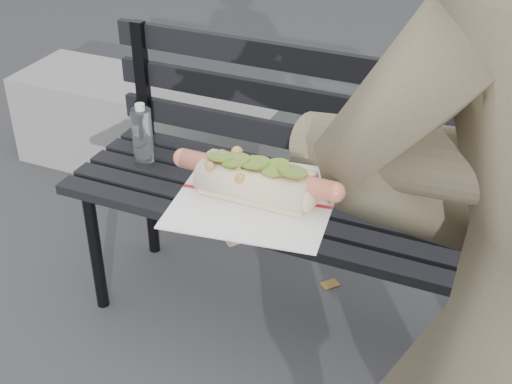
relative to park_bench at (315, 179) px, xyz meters
The scene contains 3 objects.
park_bench is the anchor object (origin of this frame).
concrete_block 1.21m from the park_bench, 146.75° to the left, with size 1.20×0.40×0.40m, color slate.
held_hotdog 1.27m from the park_bench, 65.12° to the right, with size 0.62×0.31×0.20m.
Camera 1 is at (0.44, -0.77, 1.61)m, focal length 50.00 mm.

